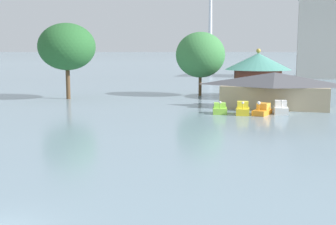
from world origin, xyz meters
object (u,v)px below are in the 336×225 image
at_px(green_roof_pavilion, 258,72).
at_px(shoreline_tree_mid, 200,55).
at_px(shoreline_tree_tall_left, 67,47).
at_px(pedal_boat_orange, 263,110).
at_px(pedal_boat_white, 281,108).
at_px(boathouse, 274,89).
at_px(pedal_boat_lime, 220,109).
at_px(pedal_boat_yellow, 243,109).

distance_m(green_roof_pavilion, shoreline_tree_mid, 9.43).
distance_m(green_roof_pavilion, shoreline_tree_tall_left, 29.18).
xyz_separation_m(pedal_boat_orange, pedal_boat_white, (2.00, 1.37, 0.08)).
height_order(green_roof_pavilion, shoreline_tree_mid, shoreline_tree_mid).
bearing_deg(boathouse, pedal_boat_orange, -99.64).
bearing_deg(shoreline_tree_tall_left, pedal_boat_white, -12.82).
bearing_deg(pedal_boat_lime, green_roof_pavilion, 160.04).
relative_size(pedal_boat_orange, shoreline_tree_tall_left, 0.29).
distance_m(pedal_boat_white, boathouse, 5.09).
xyz_separation_m(pedal_boat_white, shoreline_tree_tall_left, (-31.27, 7.11, 7.19)).
bearing_deg(pedal_boat_yellow, shoreline_tree_mid, -160.58).
height_order(pedal_boat_orange, pedal_boat_white, pedal_boat_white).
distance_m(pedal_boat_white, shoreline_tree_tall_left, 32.86).
bearing_deg(green_roof_pavilion, boathouse, -76.15).
height_order(pedal_boat_yellow, shoreline_tree_mid, shoreline_tree_mid).
height_order(pedal_boat_white, boathouse, boathouse).
bearing_deg(boathouse, green_roof_pavilion, 103.85).
relative_size(pedal_boat_orange, pedal_boat_white, 1.22).
bearing_deg(shoreline_tree_mid, shoreline_tree_tall_left, -152.34).
height_order(pedal_boat_white, shoreline_tree_tall_left, shoreline_tree_tall_left).
relative_size(pedal_boat_white, shoreline_tree_tall_left, 0.24).
distance_m(pedal_boat_orange, shoreline_tree_mid, 21.99).
bearing_deg(pedal_boat_yellow, green_roof_pavilion, 173.18).
bearing_deg(pedal_boat_orange, shoreline_tree_mid, -132.29).
height_order(pedal_boat_orange, shoreline_tree_mid, shoreline_tree_mid).
bearing_deg(shoreline_tree_tall_left, shoreline_tree_mid, 27.66).
bearing_deg(pedal_boat_orange, green_roof_pavilion, -157.48).
relative_size(pedal_boat_yellow, boathouse, 0.18).
bearing_deg(green_roof_pavilion, pedal_boat_white, -76.73).
relative_size(boathouse, green_roof_pavilion, 1.41).
xyz_separation_m(pedal_boat_white, boathouse, (-0.97, 4.66, 1.80)).
xyz_separation_m(boathouse, shoreline_tree_tall_left, (-30.29, 2.45, 5.39)).
xyz_separation_m(pedal_boat_lime, pedal_boat_white, (6.88, 1.76, 0.11)).
bearing_deg(pedal_boat_yellow, pedal_boat_orange, 96.72).
distance_m(pedal_boat_orange, pedal_boat_white, 2.43).
distance_m(pedal_boat_orange, shoreline_tree_tall_left, 31.33).
relative_size(pedal_boat_lime, pedal_boat_yellow, 1.02).
bearing_deg(shoreline_tree_mid, boathouse, -45.16).
xyz_separation_m(pedal_boat_lime, green_roof_pavilion, (3.00, 18.21, 3.50)).
height_order(pedal_boat_lime, pedal_boat_orange, pedal_boat_orange).
relative_size(pedal_boat_yellow, pedal_boat_orange, 0.78).
height_order(boathouse, green_roof_pavilion, green_roof_pavilion).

